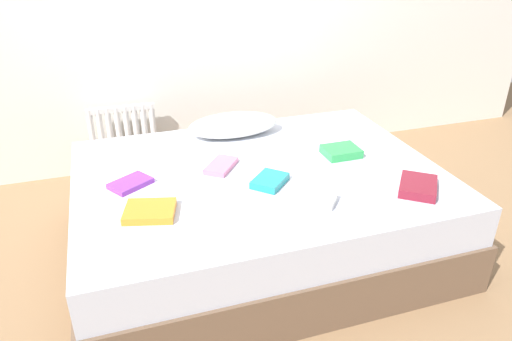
# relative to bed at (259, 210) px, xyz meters

# --- Properties ---
(ground_plane) EXTENTS (8.00, 8.00, 0.00)m
(ground_plane) POSITION_rel_bed_xyz_m (0.00, 0.00, -0.25)
(ground_plane) COLOR #93704C
(bed) EXTENTS (2.00, 1.50, 0.50)m
(bed) POSITION_rel_bed_xyz_m (0.00, 0.00, 0.00)
(bed) COLOR brown
(bed) RESTS_ON ground
(radiator) EXTENTS (0.48, 0.04, 0.46)m
(radiator) POSITION_rel_bed_xyz_m (-0.65, 1.20, 0.07)
(radiator) COLOR white
(radiator) RESTS_ON ground
(pillow) EXTENTS (0.58, 0.28, 0.14)m
(pillow) POSITION_rel_bed_xyz_m (0.01, 0.53, 0.32)
(pillow) COLOR white
(pillow) RESTS_ON bed
(textbook_teal) EXTENTS (0.24, 0.24, 0.04)m
(textbook_teal) POSITION_rel_bed_xyz_m (0.01, -0.16, 0.27)
(textbook_teal) COLOR teal
(textbook_teal) RESTS_ON bed
(textbook_pink) EXTENTS (0.23, 0.25, 0.03)m
(textbook_pink) POSITION_rel_bed_xyz_m (-0.19, 0.10, 0.27)
(textbook_pink) COLOR pink
(textbook_pink) RESTS_ON bed
(textbook_orange) EXTENTS (0.27, 0.24, 0.03)m
(textbook_orange) POSITION_rel_bed_xyz_m (-0.62, -0.26, 0.27)
(textbook_orange) COLOR orange
(textbook_orange) RESTS_ON bed
(textbook_white) EXTENTS (0.23, 0.22, 0.04)m
(textbook_white) POSITION_rel_bed_xyz_m (0.16, -0.40, 0.27)
(textbook_white) COLOR white
(textbook_white) RESTS_ON bed
(textbook_green) EXTENTS (0.20, 0.17, 0.05)m
(textbook_green) POSITION_rel_bed_xyz_m (0.52, 0.05, 0.28)
(textbook_green) COLOR green
(textbook_green) RESTS_ON bed
(textbook_purple) EXTENTS (0.25, 0.22, 0.03)m
(textbook_purple) POSITION_rel_bed_xyz_m (-0.68, 0.05, 0.27)
(textbook_purple) COLOR purple
(textbook_purple) RESTS_ON bed
(textbook_maroon) EXTENTS (0.29, 0.30, 0.05)m
(textbook_maroon) POSITION_rel_bed_xyz_m (0.70, -0.45, 0.28)
(textbook_maroon) COLOR maroon
(textbook_maroon) RESTS_ON bed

